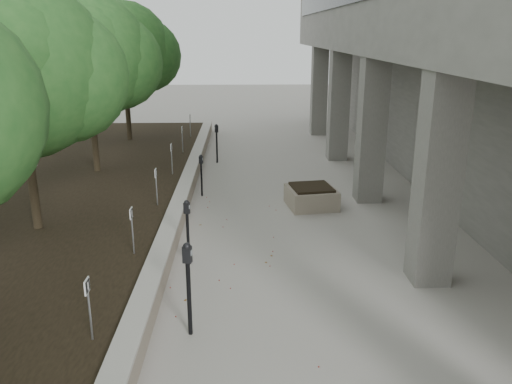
{
  "coord_description": "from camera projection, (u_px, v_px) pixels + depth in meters",
  "views": [
    {
      "loc": [
        -0.18,
        -2.98,
        4.62
      ],
      "look_at": [
        0.12,
        7.69,
        1.29
      ],
      "focal_mm": 36.11,
      "sensor_mm": 36.0,
      "label": 1
    }
  ],
  "objects": [
    {
      "name": "retaining_wall",
      "position": [
        176.0,
        217.0,
        12.7
      ],
      "size": [
        0.39,
        26.0,
        0.5
      ],
      "primitive_type": null,
      "color": "#9F917E",
      "rests_on": "ground"
    },
    {
      "name": "planting_bed",
      "position": [
        26.0,
        220.0,
        12.61
      ],
      "size": [
        7.0,
        26.0,
        0.4
      ],
      "primitive_type": "cube",
      "color": "black",
      "rests_on": "ground"
    },
    {
      "name": "crabapple_tree_3",
      "position": [
        22.0,
        107.0,
        10.81
      ],
      "size": [
        4.6,
        4.0,
        5.44
      ],
      "primitive_type": null,
      "color": "#235520",
      "rests_on": "planting_bed"
    },
    {
      "name": "crabapple_tree_4",
      "position": [
        89.0,
        84.0,
        15.58
      ],
      "size": [
        4.6,
        4.0,
        5.44
      ],
      "primitive_type": null,
      "color": "#235520",
      "rests_on": "planting_bed"
    },
    {
      "name": "crabapple_tree_5",
      "position": [
        125.0,
        72.0,
        20.35
      ],
      "size": [
        4.6,
        4.0,
        5.44
      ],
      "primitive_type": null,
      "color": "#235520",
      "rests_on": "planting_bed"
    },
    {
      "name": "parking_sign_3",
      "position": [
        90.0,
        310.0,
        7.25
      ],
      "size": [
        0.04,
        0.22,
        0.96
      ],
      "primitive_type": null,
      "color": "black",
      "rests_on": "planting_bed"
    },
    {
      "name": "parking_sign_4",
      "position": [
        132.0,
        231.0,
        10.11
      ],
      "size": [
        0.04,
        0.22,
        0.96
      ],
      "primitive_type": null,
      "color": "black",
      "rests_on": "planting_bed"
    },
    {
      "name": "parking_sign_5",
      "position": [
        156.0,
        187.0,
        12.97
      ],
      "size": [
        0.04,
        0.22,
        0.96
      ],
      "primitive_type": null,
      "color": "black",
      "rests_on": "planting_bed"
    },
    {
      "name": "parking_sign_6",
      "position": [
        172.0,
        159.0,
        15.83
      ],
      "size": [
        0.04,
        0.22,
        0.96
      ],
      "primitive_type": null,
      "color": "black",
      "rests_on": "planting_bed"
    },
    {
      "name": "parking_sign_7",
      "position": [
        182.0,
        140.0,
        18.7
      ],
      "size": [
        0.04,
        0.22,
        0.96
      ],
      "primitive_type": null,
      "color": "black",
      "rests_on": "planting_bed"
    },
    {
      "name": "parking_sign_8",
      "position": [
        190.0,
        125.0,
        21.56
      ],
      "size": [
        0.04,
        0.22,
        0.96
      ],
      "primitive_type": null,
      "color": "black",
      "rests_on": "planting_bed"
    },
    {
      "name": "parking_meter_2",
      "position": [
        189.0,
        289.0,
        8.0
      ],
      "size": [
        0.18,
        0.14,
        1.58
      ],
      "primitive_type": null,
      "rotation": [
        0.0,
        0.0,
        -0.23
      ],
      "color": "black",
      "rests_on": "ground"
    },
    {
      "name": "parking_meter_3",
      "position": [
        188.0,
        232.0,
        10.57
      ],
      "size": [
        0.16,
        0.14,
        1.38
      ],
      "primitive_type": null,
      "rotation": [
        0.0,
        0.0,
        -0.31
      ],
      "color": "black",
      "rests_on": "ground"
    },
    {
      "name": "parking_meter_4",
      "position": [
        201.0,
        175.0,
        14.98
      ],
      "size": [
        0.15,
        0.12,
        1.25
      ],
      "primitive_type": null,
      "rotation": [
        0.0,
        0.0,
        -0.35
      ],
      "color": "black",
      "rests_on": "ground"
    },
    {
      "name": "parking_meter_5",
      "position": [
        217.0,
        143.0,
        18.82
      ],
      "size": [
        0.17,
        0.14,
        1.44
      ],
      "primitive_type": null,
      "rotation": [
        0.0,
        0.0,
        0.34
      ],
      "color": "black",
      "rests_on": "ground"
    },
    {
      "name": "planter_back",
      "position": [
        311.0,
        196.0,
        14.16
      ],
      "size": [
        1.44,
        1.44,
        0.59
      ],
      "primitive_type": null,
      "rotation": [
        0.0,
        0.0,
        0.15
      ],
      "color": "#9F917E",
      "rests_on": "ground"
    },
    {
      "name": "berry_scatter",
      "position": [
        248.0,
        308.0,
        8.99
      ],
      "size": [
        3.3,
        14.1,
        0.02
      ],
      "primitive_type": null,
      "color": "#96140A",
      "rests_on": "ground"
    }
  ]
}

